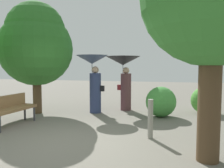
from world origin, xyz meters
TOP-DOWN VIEW (x-y plane):
  - ground_plane at (0.00, 0.00)m, footprint 40.00×40.00m
  - person_left at (-0.55, 3.33)m, footprint 1.11×1.11m
  - person_right at (0.39, 4.06)m, footprint 1.28×1.28m
  - park_bench at (-2.14, 1.02)m, footprint 0.58×1.53m
  - tree_near_left at (-2.40, 2.72)m, footprint 2.51×2.51m
  - bush_path_left at (1.80, 3.24)m, footprint 0.98×0.98m
  - bush_path_right at (3.23, 4.14)m, footprint 0.92×0.92m
  - path_marker_post at (1.70, 0.86)m, footprint 0.12×0.12m

SIDE VIEW (x-z plane):
  - ground_plane at x=0.00m, z-range 0.00..0.00m
  - path_marker_post at x=1.70m, z-range 0.00..0.90m
  - bush_path_right at x=3.23m, z-range 0.00..0.92m
  - bush_path_left at x=1.80m, z-range 0.00..0.98m
  - park_bench at x=-2.14m, z-range 0.10..0.93m
  - person_left at x=-0.55m, z-range 0.42..2.45m
  - person_right at x=0.39m, z-range 0.51..2.51m
  - tree_near_left at x=-2.40m, z-range 0.51..4.33m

